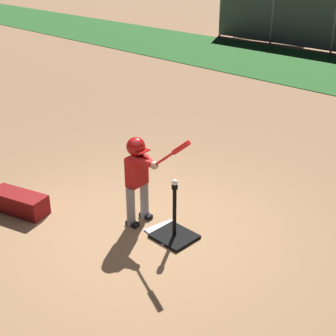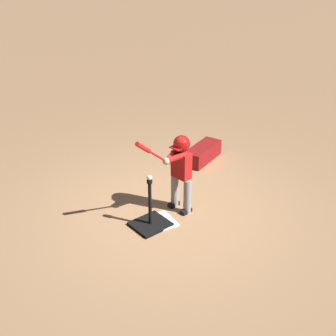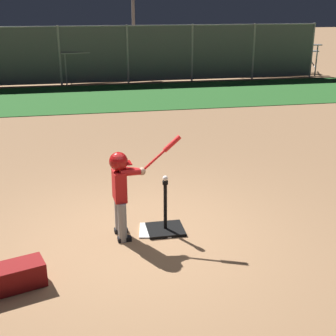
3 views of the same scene
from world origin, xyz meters
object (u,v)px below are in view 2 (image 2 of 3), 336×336
batting_tee (150,220)px  batter_child (180,164)px  baseball (149,178)px  equipment_bag (203,153)px

batting_tee → batter_child: (-0.59, -0.05, 0.69)m
batting_tee → baseball: size_ratio=10.09×
batter_child → baseball: batter_child is taller
batter_child → equipment_bag: batter_child is taller
baseball → equipment_bag: bearing=-152.5°
equipment_bag → batting_tee: bearing=10.1°
batter_child → equipment_bag: bearing=-144.9°
batting_tee → baseball: 0.70m
batting_tee → equipment_bag: size_ratio=0.89×
batting_tee → batter_child: 0.90m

